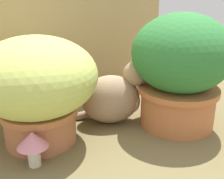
% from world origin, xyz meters
% --- Properties ---
extents(ground_plane, '(6.00, 6.00, 0.00)m').
position_xyz_m(ground_plane, '(0.00, 0.00, 0.00)').
color(ground_plane, brown).
extents(cardboard_backdrop, '(1.29, 0.03, 0.86)m').
position_xyz_m(cardboard_backdrop, '(0.01, 0.52, 0.43)').
color(cardboard_backdrop, tan).
rests_on(cardboard_backdrop, ground).
extents(grass_planter, '(0.46, 0.46, 0.42)m').
position_xyz_m(grass_planter, '(-0.24, 0.17, 0.24)').
color(grass_planter, '#B06844').
rests_on(grass_planter, ground).
extents(leafy_planter, '(0.42, 0.42, 0.49)m').
position_xyz_m(leafy_planter, '(0.32, -0.02, 0.26)').
color(leafy_planter, '#BF6E3F').
rests_on(leafy_planter, ground).
extents(cat, '(0.35, 0.28, 0.32)m').
position_xyz_m(cat, '(0.10, 0.15, 0.12)').
color(cat, tan).
rests_on(cat, ground).
extents(mushroom_ornament_pink, '(0.11, 0.11, 0.13)m').
position_xyz_m(mushroom_ornament_pink, '(-0.32, 0.02, 0.09)').
color(mushroom_ornament_pink, silver).
rests_on(mushroom_ornament_pink, ground).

